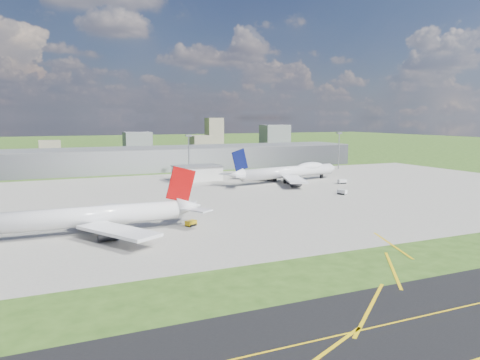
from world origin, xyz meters
name	(u,v)px	position (x,y,z in m)	size (l,w,h in m)	color
ground	(159,172)	(0.00, 150.00, 0.00)	(1400.00, 1400.00, 0.00)	#2D4A17
apron	(239,196)	(10.00, 40.00, 0.04)	(360.00, 190.00, 0.08)	gray
terminal	(153,159)	(0.00, 165.00, 7.50)	(300.00, 42.00, 15.00)	gray
ops_building	(197,173)	(10.00, 100.00, 4.00)	(26.00, 16.00, 8.00)	silver
mast_center	(189,148)	(10.00, 115.00, 17.71)	(3.50, 2.00, 25.90)	gray
mast_east	(339,144)	(120.00, 115.00, 17.71)	(3.50, 2.00, 25.90)	gray
airliner_red_twin	(91,217)	(-61.36, -7.27, 5.40)	(73.72, 57.57, 20.26)	silver
airliner_blue_quad	(289,172)	(55.01, 72.49, 5.57)	(76.53, 59.38, 20.05)	silver
tug_yellow	(191,223)	(-29.82, -9.45, 0.97)	(4.36, 3.76, 1.87)	yellow
van_white_near	(342,192)	(55.32, 22.98, 1.19)	(3.40, 4.95, 2.35)	silver
van_white_far	(342,182)	(77.65, 53.11, 1.25)	(4.90, 2.62, 2.46)	silver
bldg_cw	(50,148)	(-60.00, 340.00, 7.00)	(20.00, 18.00, 14.00)	gray
bldg_c	(138,143)	(20.00, 310.00, 11.00)	(26.00, 20.00, 22.00)	slate
bldg_ce	(200,143)	(100.00, 350.00, 8.00)	(22.00, 24.00, 16.00)	gray
bldg_e	(275,137)	(180.00, 320.00, 14.00)	(30.00, 22.00, 28.00)	slate
bldg_tall_e	(214,132)	(140.00, 410.00, 18.00)	(20.00, 18.00, 36.00)	gray
tree_c	(100,152)	(-20.00, 280.00, 5.84)	(8.10, 8.10, 9.90)	#382314
tree_e	(197,149)	(70.00, 275.00, 5.51)	(7.65, 7.65, 9.35)	#382314
tree_far_e	(274,148)	(160.00, 285.00, 4.53)	(6.30, 6.30, 7.70)	#382314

